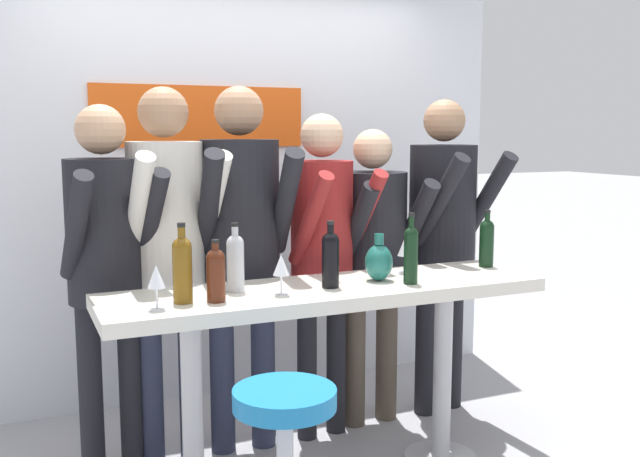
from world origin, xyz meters
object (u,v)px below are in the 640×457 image
at_px(tasting_table, 327,323).
at_px(wine_bottle_1, 182,266).
at_px(person_center, 323,238).
at_px(person_right, 443,221).
at_px(wine_bottle_2, 330,257).
at_px(wine_glass_1, 156,278).
at_px(wine_bottle_4, 216,272).
at_px(wine_bottle_5, 235,260).
at_px(person_center_right, 373,245).
at_px(person_far_left, 106,248).
at_px(wine_bottle_0, 411,252).
at_px(person_left, 167,232).
at_px(decorative_vase, 379,262).
at_px(wine_glass_0, 405,248).
at_px(bar_stool, 285,457).
at_px(wine_bottle_3, 487,241).
at_px(person_center_left, 241,229).
at_px(wine_glass_2, 281,266).

relative_size(tasting_table, wine_bottle_1, 6.19).
height_order(person_center, person_right, person_right).
xyz_separation_m(wine_bottle_2, wine_glass_1, (-0.78, -0.09, -0.01)).
bearing_deg(wine_bottle_4, wine_bottle_5, 48.26).
bearing_deg(person_right, person_center_right, 169.46).
bearing_deg(person_far_left, tasting_table, -39.89).
xyz_separation_m(person_center_right, wine_bottle_0, (-0.16, -0.67, 0.08)).
distance_m(person_left, decorative_vase, 1.03).
bearing_deg(wine_glass_0, person_center_right, 81.54).
height_order(bar_stool, wine_bottle_5, wine_bottle_5).
bearing_deg(person_right, wine_bottle_1, -169.12).
distance_m(bar_stool, person_left, 1.36).
bearing_deg(person_center, wine_glass_0, -63.32).
xyz_separation_m(wine_bottle_2, wine_glass_0, (0.46, 0.14, -0.01)).
bearing_deg(person_far_left, person_center_right, -7.54).
bearing_deg(wine_bottle_3, person_center_left, 159.64).
xyz_separation_m(wine_bottle_0, wine_bottle_5, (-0.78, 0.16, -0.01)).
height_order(tasting_table, person_center, person_center).
distance_m(bar_stool, wine_glass_2, 0.81).
relative_size(wine_bottle_1, wine_bottle_3, 1.12).
xyz_separation_m(person_center, wine_glass_2, (-0.46, -0.61, -0.01)).
height_order(wine_bottle_3, wine_bottle_5, wine_bottle_5).
relative_size(person_center_left, wine_bottle_4, 7.27).
relative_size(person_center_left, wine_glass_1, 10.48).
xyz_separation_m(person_center_left, wine_bottle_2, (0.23, -0.56, -0.07)).
bearing_deg(person_center_left, tasting_table, -60.76).
bearing_deg(bar_stool, person_center, 60.14).
relative_size(person_center_left, wine_bottle_0, 5.72).
bearing_deg(wine_bottle_1, person_center, 33.03).
distance_m(wine_glass_0, decorative_vase, 0.22).
relative_size(person_left, wine_glass_0, 10.42).
bearing_deg(person_left, wine_bottle_3, -20.55).
xyz_separation_m(wine_bottle_2, wine_bottle_3, (0.94, 0.13, -0.00)).
relative_size(tasting_table, wine_glass_0, 11.41).
bearing_deg(person_far_left, wine_bottle_1, -78.05).
relative_size(tasting_table, person_center_right, 1.23).
distance_m(person_center_left, wine_bottle_5, 0.51).
distance_m(person_center_left, person_center_right, 0.78).
height_order(person_left, wine_glass_1, person_left).
xyz_separation_m(person_right, wine_glass_1, (-1.77, -0.69, -0.05)).
distance_m(wine_bottle_1, wine_glass_2, 0.41).
xyz_separation_m(person_far_left, wine_glass_1, (0.10, -0.66, -0.02)).
bearing_deg(wine_glass_0, decorative_vase, -153.19).
bearing_deg(tasting_table, decorative_vase, 1.79).
bearing_deg(person_center_left, decorative_vase, -40.70).
distance_m(tasting_table, person_center_right, 0.81).
bearing_deg(wine_bottle_5, wine_glass_2, -43.11).
bearing_deg(person_center, person_right, -2.37).
xyz_separation_m(tasting_table, person_left, (-0.60, 0.56, 0.38)).
xyz_separation_m(person_center, wine_bottle_4, (-0.74, -0.60, -0.01)).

